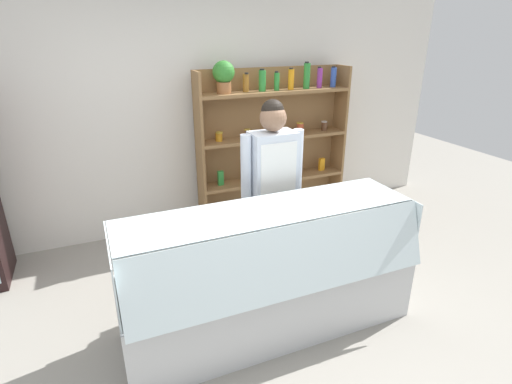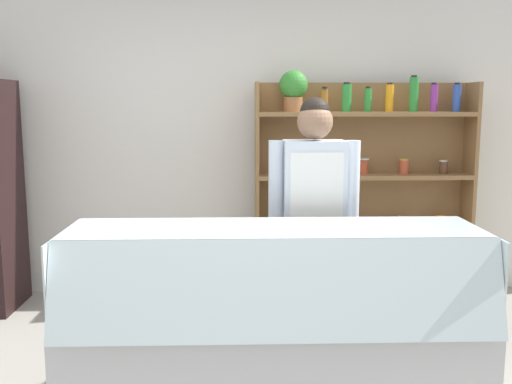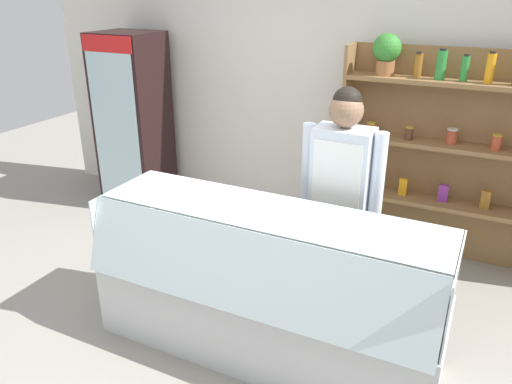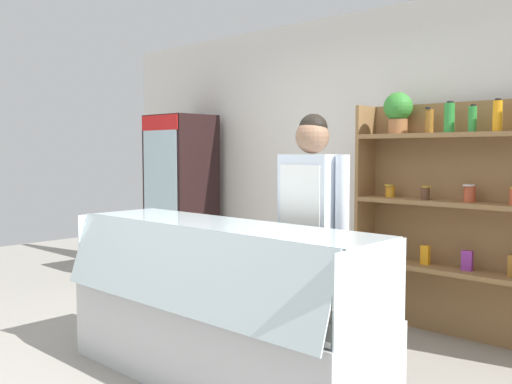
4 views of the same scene
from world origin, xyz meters
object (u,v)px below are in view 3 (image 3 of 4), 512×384
at_px(drinks_fridge, 133,122).
at_px(shelving_unit, 446,143).
at_px(deli_display_case, 265,309).
at_px(shop_clerk, 340,189).

xyz_separation_m(drinks_fridge, shelving_unit, (3.13, 0.18, 0.14)).
xyz_separation_m(deli_display_case, shop_clerk, (0.29, 0.58, 0.69)).
distance_m(shelving_unit, deli_display_case, 2.11).
height_order(shelving_unit, deli_display_case, shelving_unit).
height_order(drinks_fridge, shelving_unit, shelving_unit).
height_order(drinks_fridge, deli_display_case, drinks_fridge).
distance_m(drinks_fridge, shop_clerk, 2.81).
bearing_deg(shop_clerk, drinks_fridge, 158.37).
height_order(shelving_unit, shop_clerk, shelving_unit).
relative_size(drinks_fridge, shelving_unit, 0.96).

